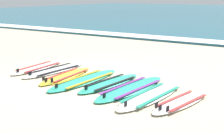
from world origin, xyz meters
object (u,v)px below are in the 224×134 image
Objects in this scene: surfboard_1 at (55,70)px; surfboard_7 at (181,102)px; surfboard_3 at (85,80)px; surfboard_2 at (66,76)px; surfboard_0 at (39,67)px; surfboard_4 at (110,83)px; surfboard_5 at (131,88)px; surfboard_6 at (151,96)px.

surfboard_1 and surfboard_7 have the same top height.
surfboard_2 is at bearing 175.52° from surfboard_3.
surfboard_0 is 0.94× the size of surfboard_4.
surfboard_2 is 2.09m from surfboard_5.
surfboard_5 is (0.67, -0.10, -0.00)m from surfboard_4.
surfboard_5 is 1.30× the size of surfboard_7.
surfboard_2 is at bearing 174.81° from surfboard_7.
surfboard_7 is (1.34, -0.26, 0.00)m from surfboard_5.
surfboard_7 is (0.71, -0.03, 0.00)m from surfboard_6.
surfboard_6 and surfboard_7 have the same top height.
surfboard_4 and surfboard_5 have the same top height.
surfboard_3 is 1.41m from surfboard_5.
surfboard_5 is at bearing 0.28° from surfboard_3.
surfboard_5 is at bearing -1.28° from surfboard_2.
surfboard_0 is 0.91× the size of surfboard_1.
surfboard_7 is at bearing -5.19° from surfboard_2.
surfboard_3 and surfboard_4 have the same top height.
surfboard_1 and surfboard_6 have the same top height.
surfboard_6 is at bearing -7.84° from surfboard_0.
surfboard_7 is at bearing -2.79° from surfboard_6.
surfboard_2 is at bearing -22.79° from surfboard_1.
surfboard_0 is at bearing 172.90° from surfboard_7.
surfboard_0 and surfboard_3 have the same top height.
surfboard_3 is at bearing -9.40° from surfboard_0.
surfboard_5 and surfboard_7 have the same top height.
surfboard_1 is 1.03× the size of surfboard_4.
surfboard_4 is (1.42, 0.05, -0.00)m from surfboard_2.
surfboard_5 is (2.09, -0.05, -0.00)m from surfboard_2.
surfboard_0 and surfboard_6 have the same top height.
surfboard_2 and surfboard_5 have the same top height.
surfboard_5 and surfboard_6 have the same top height.
surfboard_4 is 0.67m from surfboard_5.
surfboard_5 is at bearing -6.93° from surfboard_1.
surfboard_2 and surfboard_3 have the same top height.
surfboard_5 is at bearing -5.50° from surfboard_0.
surfboard_1 is at bearing 165.92° from surfboard_3.
surfboard_6 is 0.71m from surfboard_7.
surfboard_4 is 1.13× the size of surfboard_7.
surfboard_1 is at bearing 173.07° from surfboard_5.
surfboard_3 is 2.75m from surfboard_7.
surfboard_5 is (3.45, -0.33, -0.00)m from surfboard_0.
surfboard_0 and surfboard_5 have the same top height.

